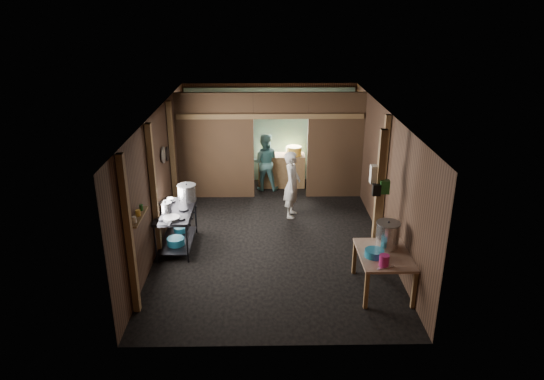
{
  "coord_description": "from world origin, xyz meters",
  "views": [
    {
      "loc": [
        -0.15,
        -9.2,
        4.61
      ],
      "look_at": [
        0.0,
        -0.2,
        1.1
      ],
      "focal_mm": 32.38,
      "sensor_mm": 36.0,
      "label": 1
    }
  ],
  "objects_px": {
    "stock_pot": "(388,235)",
    "yellow_tub": "(294,151)",
    "cook": "(292,184)",
    "stove_pot_large": "(187,193)",
    "pink_bucket": "(384,260)",
    "gas_range": "(177,229)",
    "prep_table": "(383,272)"
  },
  "relations": [
    {
      "from": "stock_pot",
      "to": "yellow_tub",
      "type": "bearing_deg",
      "value": 105.24
    },
    {
      "from": "yellow_tub",
      "to": "cook",
      "type": "xyz_separation_m",
      "value": [
        -0.15,
        -1.94,
        -0.2
      ]
    },
    {
      "from": "stock_pot",
      "to": "gas_range",
      "type": "bearing_deg",
      "value": 160.32
    },
    {
      "from": "cook",
      "to": "yellow_tub",
      "type": "bearing_deg",
      "value": 7.93
    },
    {
      "from": "stove_pot_large",
      "to": "yellow_tub",
      "type": "xyz_separation_m",
      "value": [
        2.33,
        2.97,
        -0.01
      ]
    },
    {
      "from": "gas_range",
      "to": "pink_bucket",
      "type": "relative_size",
      "value": 7.22
    },
    {
      "from": "pink_bucket",
      "to": "cook",
      "type": "distance_m",
      "value": 3.69
    },
    {
      "from": "yellow_tub",
      "to": "stock_pot",
      "type": "bearing_deg",
      "value": -74.76
    },
    {
      "from": "stove_pot_large",
      "to": "stock_pot",
      "type": "relative_size",
      "value": 0.78
    },
    {
      "from": "stove_pot_large",
      "to": "yellow_tub",
      "type": "height_order",
      "value": "stove_pot_large"
    },
    {
      "from": "prep_table",
      "to": "yellow_tub",
      "type": "relative_size",
      "value": 2.91
    },
    {
      "from": "yellow_tub",
      "to": "cook",
      "type": "bearing_deg",
      "value": -94.39
    },
    {
      "from": "yellow_tub",
      "to": "stove_pot_large",
      "type": "bearing_deg",
      "value": -128.08
    },
    {
      "from": "pink_bucket",
      "to": "yellow_tub",
      "type": "distance_m",
      "value": 5.53
    },
    {
      "from": "stock_pot",
      "to": "yellow_tub",
      "type": "height_order",
      "value": "stock_pot"
    },
    {
      "from": "stove_pot_large",
      "to": "pink_bucket",
      "type": "height_order",
      "value": "stove_pot_large"
    },
    {
      "from": "pink_bucket",
      "to": "stove_pot_large",
      "type": "bearing_deg",
      "value": 144.64
    },
    {
      "from": "stove_pot_large",
      "to": "stock_pot",
      "type": "height_order",
      "value": "stove_pot_large"
    },
    {
      "from": "prep_table",
      "to": "stove_pot_large",
      "type": "xyz_separation_m",
      "value": [
        -3.54,
        2.05,
        0.62
      ]
    },
    {
      "from": "stock_pot",
      "to": "cook",
      "type": "height_order",
      "value": "cook"
    },
    {
      "from": "gas_range",
      "to": "prep_table",
      "type": "height_order",
      "value": "gas_range"
    },
    {
      "from": "yellow_tub",
      "to": "cook",
      "type": "height_order",
      "value": "cook"
    },
    {
      "from": "prep_table",
      "to": "cook",
      "type": "relative_size",
      "value": 0.76
    },
    {
      "from": "stove_pot_large",
      "to": "cook",
      "type": "relative_size",
      "value": 0.25
    },
    {
      "from": "prep_table",
      "to": "stock_pot",
      "type": "distance_m",
      "value": 0.61
    },
    {
      "from": "pink_bucket",
      "to": "cook",
      "type": "bearing_deg",
      "value": 109.96
    },
    {
      "from": "stove_pot_large",
      "to": "pink_bucket",
      "type": "xyz_separation_m",
      "value": [
        3.44,
        -2.44,
        -0.19
      ]
    },
    {
      "from": "gas_range",
      "to": "prep_table",
      "type": "distance_m",
      "value": 4.04
    },
    {
      "from": "stock_pot",
      "to": "yellow_tub",
      "type": "distance_m",
      "value": 4.96
    },
    {
      "from": "prep_table",
      "to": "gas_range",
      "type": "bearing_deg",
      "value": 156.74
    },
    {
      "from": "prep_table",
      "to": "yellow_tub",
      "type": "distance_m",
      "value": 5.2
    },
    {
      "from": "pink_bucket",
      "to": "cook",
      "type": "xyz_separation_m",
      "value": [
        -1.26,
        3.47,
        -0.02
      ]
    }
  ]
}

